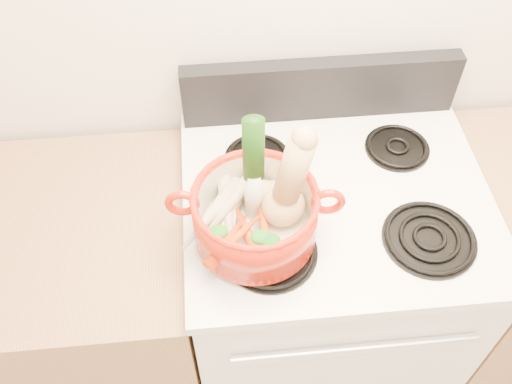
{
  "coord_description": "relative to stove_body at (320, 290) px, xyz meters",
  "views": [
    {
      "loc": [
        -0.29,
        0.52,
        2.07
      ],
      "look_at": [
        -0.22,
        1.27,
        1.15
      ],
      "focal_mm": 40.0,
      "sensor_mm": 36.0,
      "label": 1
    }
  ],
  "objects": [
    {
      "name": "carrot_3",
      "position": [
        -0.26,
        -0.16,
        0.57
      ],
      "size": [
        0.12,
        0.11,
        0.04
      ],
      "primitive_type": "cone",
      "rotation": [
        1.66,
        0.0,
        -0.83
      ],
      "color": "#C8460A",
      "rests_on": "dutch_oven"
    },
    {
      "name": "cooktop",
      "position": [
        0.0,
        0.0,
        0.47
      ],
      "size": [
        0.78,
        0.67,
        0.03
      ],
      "primitive_type": "cube",
      "color": "silver",
      "rests_on": "stove_body"
    },
    {
      "name": "carrot_2",
      "position": [
        -0.2,
        -0.16,
        0.57
      ],
      "size": [
        0.04,
        0.18,
        0.05
      ],
      "primitive_type": "cone",
      "rotation": [
        1.66,
        0.0,
        0.05
      ],
      "color": "#DF520B",
      "rests_on": "dutch_oven"
    },
    {
      "name": "burner_back_left",
      "position": [
        -0.19,
        0.14,
        0.5
      ],
      "size": [
        0.17,
        0.17,
        0.02
      ],
      "primitive_type": "cylinder",
      "color": "black",
      "rests_on": "cooktop"
    },
    {
      "name": "leek",
      "position": [
        -0.22,
        -0.07,
        0.69
      ],
      "size": [
        0.05,
        0.06,
        0.31
      ],
      "primitive_type": "cylinder",
      "rotation": [
        -0.04,
        0.0,
        -0.04
      ],
      "color": "silver",
      "rests_on": "dutch_oven"
    },
    {
      "name": "parsnip_4",
      "position": [
        -0.26,
        -0.06,
        0.59
      ],
      "size": [
        0.18,
        0.21,
        0.07
      ],
      "primitive_type": "cone",
      "rotation": [
        1.66,
        0.0,
        -0.69
      ],
      "color": "beige",
      "rests_on": "dutch_oven"
    },
    {
      "name": "ginger",
      "position": [
        -0.2,
        -0.03,
        0.56
      ],
      "size": [
        0.1,
        0.08,
        0.05
      ],
      "primitive_type": "ellipsoid",
      "rotation": [
        0.0,
        0.0,
        0.14
      ],
      "color": "#CEB67E",
      "rests_on": "dutch_oven"
    },
    {
      "name": "control_backsplash",
      "position": [
        0.0,
        0.3,
        0.58
      ],
      "size": [
        0.76,
        0.05,
        0.18
      ],
      "primitive_type": "cube",
      "color": "black",
      "rests_on": "cooktop"
    },
    {
      "name": "oven_handle",
      "position": [
        0.0,
        -0.34,
        0.32
      ],
      "size": [
        0.6,
        0.02,
        0.02
      ],
      "primitive_type": "cylinder",
      "rotation": [
        0.0,
        1.57,
        0.0
      ],
      "color": "silver",
      "rests_on": "stove_body"
    },
    {
      "name": "dutch_oven",
      "position": [
        -0.22,
        -0.11,
        0.58
      ],
      "size": [
        0.31,
        0.31,
        0.14
      ],
      "primitive_type": "cylinder",
      "rotation": [
        0.0,
        0.0,
        -0.08
      ],
      "color": "#AB1B0A",
      "rests_on": "burner_front_left"
    },
    {
      "name": "parsnip_1",
      "position": [
        -0.28,
        -0.09,
        0.56
      ],
      "size": [
        0.12,
        0.17,
        0.05
      ],
      "primitive_type": "cone",
      "rotation": [
        1.66,
        0.0,
        -0.52
      ],
      "color": "beige",
      "rests_on": "dutch_oven"
    },
    {
      "name": "carrot_0",
      "position": [
        -0.24,
        -0.14,
        0.56
      ],
      "size": [
        0.08,
        0.17,
        0.05
      ],
      "primitive_type": "cone",
      "rotation": [
        1.66,
        0.0,
        0.27
      ],
      "color": "#C23709",
      "rests_on": "dutch_oven"
    },
    {
      "name": "pot_handle_right",
      "position": [
        -0.06,
        -0.13,
        0.63
      ],
      "size": [
        0.08,
        0.02,
        0.08
      ],
      "primitive_type": "torus",
      "rotation": [
        1.57,
        0.0,
        -0.08
      ],
      "color": "#AB1B0A",
      "rests_on": "dutch_oven"
    },
    {
      "name": "parsnip_0",
      "position": [
        -0.27,
        -0.1,
        0.56
      ],
      "size": [
        0.07,
        0.21,
        0.06
      ],
      "primitive_type": "cone",
      "rotation": [
        1.66,
        0.0,
        -0.16
      ],
      "color": "beige",
      "rests_on": "dutch_oven"
    },
    {
      "name": "stove_body",
      "position": [
        0.0,
        0.0,
        0.0
      ],
      "size": [
        0.76,
        0.65,
        0.92
      ],
      "primitive_type": "cube",
      "color": "silver",
      "rests_on": "floor"
    },
    {
      "name": "burner_front_right",
      "position": [
        0.19,
        -0.16,
        0.5
      ],
      "size": [
        0.22,
        0.22,
        0.02
      ],
      "primitive_type": "cylinder",
      "color": "black",
      "rests_on": "cooktop"
    },
    {
      "name": "squash",
      "position": [
        -0.15,
        -0.1,
        0.67
      ],
      "size": [
        0.18,
        0.14,
        0.28
      ],
      "primitive_type": null,
      "rotation": [
        0.0,
        0.19,
        0.25
      ],
      "color": "tan",
      "rests_on": "dutch_oven"
    },
    {
      "name": "parsnip_2",
      "position": [
        -0.28,
        -0.07,
        0.57
      ],
      "size": [
        0.05,
        0.21,
        0.06
      ],
      "primitive_type": "cone",
      "rotation": [
        1.66,
        0.0,
        0.02
      ],
      "color": "beige",
      "rests_on": "dutch_oven"
    },
    {
      "name": "parsnip_3",
      "position": [
        -0.33,
        -0.11,
        0.58
      ],
      "size": [
        0.15,
        0.17,
        0.06
      ],
      "primitive_type": "cone",
      "rotation": [
        1.66,
        0.0,
        -0.72
      ],
      "color": "beige",
      "rests_on": "dutch_oven"
    },
    {
      "name": "burner_back_right",
      "position": [
        0.19,
        0.14,
        0.5
      ],
      "size": [
        0.17,
        0.17,
        0.02
      ],
      "primitive_type": "cylinder",
      "color": "black",
      "rests_on": "cooktop"
    },
    {
      "name": "pot_handle_left",
      "position": [
        -0.38,
        -0.1,
        0.63
      ],
      "size": [
        0.08,
        0.02,
        0.08
      ],
      "primitive_type": "torus",
      "rotation": [
        1.57,
        0.0,
        -0.08
      ],
      "color": "#AB1B0A",
      "rests_on": "dutch_oven"
    },
    {
      "name": "carrot_1",
      "position": [
        -0.29,
        -0.17,
        0.56
      ],
      "size": [
        0.12,
        0.14,
        0.05
      ],
      "primitive_type": "cone",
      "rotation": [
        1.66,
        0.0,
        -0.64
      ],
      "color": "red",
      "rests_on": "dutch_oven"
    },
    {
      "name": "burner_front_left",
      "position": [
        -0.19,
        -0.16,
        0.5
      ],
      "size": [
        0.22,
        0.22,
        0.02
      ],
      "primitive_type": "cylinder",
      "color": "black",
      "rests_on": "cooktop"
    }
  ]
}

